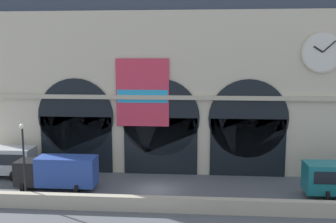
{
  "coord_description": "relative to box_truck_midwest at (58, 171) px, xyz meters",
  "views": [
    {
      "loc": [
        3.96,
        -34.86,
        12.51
      ],
      "look_at": [
        0.78,
        5.0,
        6.7
      ],
      "focal_mm": 41.57,
      "sensor_mm": 36.0,
      "label": 1
    }
  ],
  "objects": [
    {
      "name": "quay_parapet_wall",
      "position": [
        9.19,
        -4.59,
        -1.09
      ],
      "size": [
        90.0,
        0.7,
        1.22
      ],
      "primitive_type": "cube",
      "color": "#B2A891",
      "rests_on": "ground"
    },
    {
      "name": "station_building",
      "position": [
        9.21,
        7.6,
        8.5
      ],
      "size": [
        38.04,
        4.56,
        21.13
      ],
      "color": "beige",
      "rests_on": "ground"
    },
    {
      "name": "ground_plane",
      "position": [
        9.19,
        0.52,
        -1.7
      ],
      "size": [
        200.0,
        200.0,
        0.0
      ],
      "primitive_type": "plane",
      "color": "#54565B"
    },
    {
      "name": "box_truck_midwest",
      "position": [
        0.0,
        0.0,
        0.0
      ],
      "size": [
        7.5,
        2.91,
        3.12
      ],
      "color": "black",
      "rests_on": "ground"
    },
    {
      "name": "street_lamp_quayside",
      "position": [
        -1.41,
        -3.79,
        2.71
      ],
      "size": [
        0.44,
        0.44,
        6.9
      ],
      "color": "black",
      "rests_on": "ground"
    }
  ]
}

